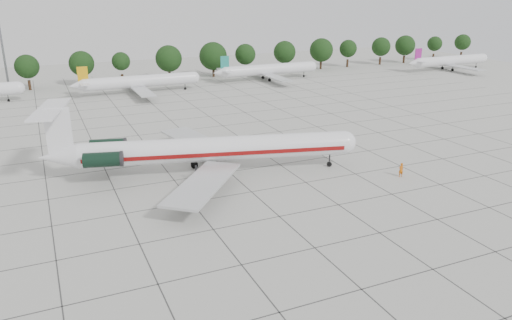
{
  "coord_description": "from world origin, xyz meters",
  "views": [
    {
      "loc": [
        -23.59,
        -54.31,
        24.83
      ],
      "look_at": [
        1.52,
        1.97,
        3.5
      ],
      "focal_mm": 35.0,
      "sensor_mm": 36.0,
      "label": 1
    }
  ],
  "objects_px": {
    "ground_crew": "(401,170)",
    "floodlight_mast": "(0,31)",
    "bg_airliner_e": "(450,61)",
    "bg_airliner_c": "(140,82)",
    "bg_airliner_d": "(269,70)",
    "main_airliner": "(199,150)"
  },
  "relations": [
    {
      "from": "ground_crew",
      "to": "floodlight_mast",
      "type": "xyz_separation_m",
      "value": [
        -51.12,
        95.39,
        13.29
      ]
    },
    {
      "from": "bg_airliner_e",
      "to": "floodlight_mast",
      "type": "xyz_separation_m",
      "value": [
        -127.76,
        25.67,
        11.37
      ]
    },
    {
      "from": "bg_airliner_c",
      "to": "bg_airliner_e",
      "type": "distance_m",
      "value": 97.64
    },
    {
      "from": "bg_airliner_c",
      "to": "bg_airliner_d",
      "type": "relative_size",
      "value": 1.0
    },
    {
      "from": "bg_airliner_e",
      "to": "floodlight_mast",
      "type": "height_order",
      "value": "floodlight_mast"
    },
    {
      "from": "bg_airliner_d",
      "to": "bg_airliner_e",
      "type": "height_order",
      "value": "same"
    },
    {
      "from": "main_airliner",
      "to": "ground_crew",
      "type": "distance_m",
      "value": 28.1
    },
    {
      "from": "ground_crew",
      "to": "bg_airliner_c",
      "type": "bearing_deg",
      "value": -69.97
    },
    {
      "from": "bg_airliner_c",
      "to": "floodlight_mast",
      "type": "distance_m",
      "value": 39.48
    },
    {
      "from": "bg_airliner_d",
      "to": "bg_airliner_e",
      "type": "distance_m",
      "value": 60.79
    },
    {
      "from": "ground_crew",
      "to": "floodlight_mast",
      "type": "relative_size",
      "value": 0.08
    },
    {
      "from": "main_airliner",
      "to": "floodlight_mast",
      "type": "distance_m",
      "value": 87.74
    },
    {
      "from": "ground_crew",
      "to": "floodlight_mast",
      "type": "bearing_deg",
      "value": -57.88
    },
    {
      "from": "main_airliner",
      "to": "bg_airliner_d",
      "type": "height_order",
      "value": "main_airliner"
    },
    {
      "from": "bg_airliner_d",
      "to": "bg_airliner_e",
      "type": "relative_size",
      "value": 1.0
    },
    {
      "from": "bg_airliner_d",
      "to": "floodlight_mast",
      "type": "relative_size",
      "value": 1.11
    },
    {
      "from": "ground_crew",
      "to": "bg_airliner_d",
      "type": "distance_m",
      "value": 78.57
    },
    {
      "from": "main_airliner",
      "to": "bg_airliner_d",
      "type": "relative_size",
      "value": 1.53
    },
    {
      "from": "ground_crew",
      "to": "bg_airliner_c",
      "type": "xyz_separation_m",
      "value": [
        -20.95,
        72.6,
        1.91
      ]
    },
    {
      "from": "ground_crew",
      "to": "bg_airliner_e",
      "type": "xyz_separation_m",
      "value": [
        76.65,
        69.72,
        1.91
      ]
    },
    {
      "from": "bg_airliner_c",
      "to": "bg_airliner_d",
      "type": "xyz_separation_m",
      "value": [
        37.22,
        4.24,
        0.0
      ]
    },
    {
      "from": "main_airliner",
      "to": "ground_crew",
      "type": "bearing_deg",
      "value": -11.53
    }
  ]
}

